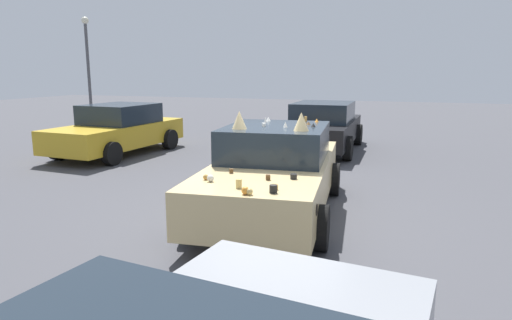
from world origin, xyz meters
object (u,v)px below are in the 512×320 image
art_car_decorated (274,171)px  lot_lamp_post (88,63)px  parked_sedan_near_left (118,130)px  parked_sedan_behind_right (323,126)px

art_car_decorated → lot_lamp_post: size_ratio=1.05×
parked_sedan_near_left → lot_lamp_post: size_ratio=0.98×
parked_sedan_near_left → parked_sedan_behind_right: (2.49, -5.48, 0.03)m
parked_sedan_near_left → lot_lamp_post: bearing=-130.9°
art_car_decorated → lot_lamp_post: (8.19, 10.27, 1.97)m
art_car_decorated → parked_sedan_near_left: (3.81, 5.84, -0.02)m
parked_sedan_near_left → parked_sedan_behind_right: size_ratio=0.97×
lot_lamp_post → parked_sedan_near_left: bearing=-134.6°
parked_sedan_behind_right → parked_sedan_near_left: bearing=113.5°
parked_sedan_behind_right → lot_lamp_post: 10.28m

